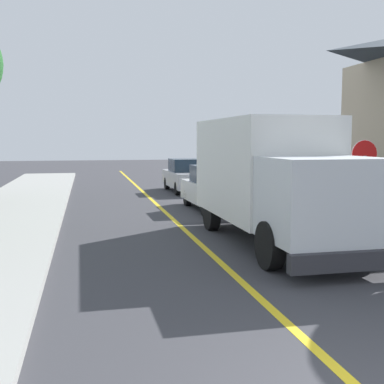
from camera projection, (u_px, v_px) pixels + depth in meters
centre_line_yellow at (186, 231)px, 14.29m from camera, size 0.16×56.00×0.01m
box_truck at (271, 174)px, 12.67m from camera, size 2.50×7.21×3.20m
parked_car_near at (216, 189)px, 18.61m from camera, size 1.90×4.44×1.67m
parked_car_mid at (187, 176)px, 25.07m from camera, size 1.87×4.43×1.67m
parked_van_across at (309, 190)px, 18.09m from camera, size 1.99×4.47×1.67m
stop_sign at (364, 168)px, 13.95m from camera, size 0.80×0.10×2.65m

